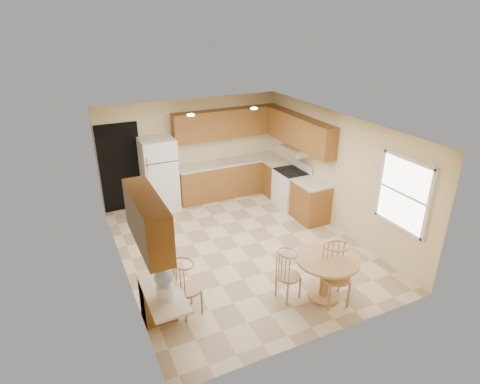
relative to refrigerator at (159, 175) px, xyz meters
name	(u,v)px	position (x,y,z in m)	size (l,w,h in m)	color
floor	(240,247)	(0.95, -2.40, -0.87)	(5.50, 5.50, 0.00)	beige
ceiling	(240,125)	(0.95, -2.40, 1.63)	(4.50, 5.50, 0.02)	white
wall_back	(192,150)	(0.95, 0.35, 0.38)	(4.50, 0.02, 2.50)	beige
wall_front	(328,265)	(0.95, -5.15, 0.38)	(4.50, 0.02, 2.50)	beige
wall_left	(118,213)	(-1.30, -2.40, 0.38)	(0.02, 5.50, 2.50)	beige
wall_right	(336,172)	(3.20, -2.40, 0.38)	(0.02, 5.50, 2.50)	beige
doorway	(121,168)	(-0.80, 0.34, 0.18)	(0.90, 0.02, 2.10)	black
base_cab_back	(230,179)	(1.83, 0.05, -0.44)	(2.75, 0.60, 0.87)	brown
counter_back	(230,162)	(1.83, 0.05, 0.02)	(2.75, 0.63, 0.04)	beige
base_cab_right_a	(278,180)	(2.90, -0.54, -0.44)	(0.60, 0.59, 0.87)	brown
counter_right_a	(278,163)	(2.90, -0.54, 0.02)	(0.63, 0.59, 0.04)	beige
base_cab_right_b	(310,202)	(2.90, -2.00, -0.44)	(0.60, 0.80, 0.87)	brown
counter_right_b	(312,183)	(2.90, -2.00, 0.02)	(0.63, 0.80, 0.04)	beige
upper_cab_back	(227,123)	(1.83, 0.19, 0.98)	(2.75, 0.33, 0.70)	brown
upper_cab_right	(299,131)	(3.04, -1.19, 0.98)	(0.33, 2.42, 0.70)	brown
upper_cab_left	(147,220)	(-1.13, -4.00, 0.98)	(0.33, 1.40, 0.70)	brown
sink	(229,161)	(1.80, 0.05, 0.04)	(0.78, 0.44, 0.01)	silver
range_hood	(296,150)	(2.95, -1.22, 0.55)	(0.50, 0.76, 0.14)	silver
desk_pedestal	(158,298)	(-1.05, -3.72, -0.51)	(0.48, 0.42, 0.72)	brown
desk_top	(162,291)	(-1.05, -4.10, -0.12)	(0.50, 1.20, 0.04)	beige
window	(404,194)	(3.18, -4.25, 0.63)	(0.06, 1.12, 1.30)	white
can_light_a	(191,115)	(0.45, -1.20, 1.61)	(0.14, 0.14, 0.02)	white
can_light_b	(254,108)	(1.85, -1.20, 1.61)	(0.14, 0.14, 0.02)	white
refrigerator	(159,175)	(0.00, 0.00, 0.00)	(0.77, 0.75, 1.74)	white
stove	(291,188)	(2.88, -1.22, -0.40)	(0.65, 0.76, 1.09)	white
dining_table	(326,272)	(1.55, -4.41, -0.37)	(1.03, 1.03, 0.76)	tan
chair_table_a	(292,273)	(1.00, -4.25, -0.34)	(0.39, 0.50, 0.88)	tan
chair_table_b	(341,273)	(1.60, -4.70, -0.24)	(0.46, 0.48, 1.04)	tan
chair_desk	(189,286)	(-0.60, -3.91, -0.30)	(0.41, 0.53, 0.93)	tan
water_crock	(164,282)	(-1.05, -4.25, 0.14)	(0.26, 0.26, 0.53)	white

